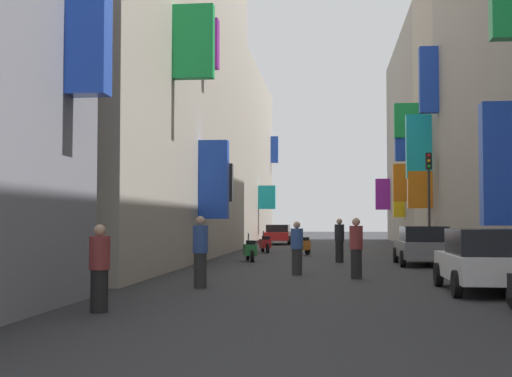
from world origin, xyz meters
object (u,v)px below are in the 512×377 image
object	(u,v)px
parked_car_grey	(423,245)
scooter_green	(250,250)
pedestrian_near_right	(297,248)
pedestrian_near_left	(339,241)
traffic_light_near_corner	(429,187)
parked_car_red	(278,234)
scooter_orange	(302,245)
pedestrian_crossing	(356,248)
pedestrian_mid_street	(99,269)
scooter_red	(265,244)
parked_car_white	(485,259)
pedestrian_far_away	(200,252)

from	to	relation	value
parked_car_grey	scooter_green	xyz separation A→B (m)	(-6.73, 1.80, -0.30)
parked_car_grey	pedestrian_near_right	bearing A→B (deg)	-130.18
pedestrian_near_left	traffic_light_near_corner	distance (m)	6.62
parked_car_red	scooter_orange	xyz separation A→B (m)	(2.31, -15.02, -0.26)
pedestrian_crossing	pedestrian_near_left	size ratio (longest dim) A/B	1.00
pedestrian_crossing	pedestrian_mid_street	world-z (taller)	pedestrian_crossing
scooter_orange	pedestrian_near_right	bearing A→B (deg)	-88.38
scooter_green	pedestrian_near_left	distance (m)	3.72
traffic_light_near_corner	scooter_red	bearing A→B (deg)	155.61
pedestrian_crossing	scooter_green	bearing A→B (deg)	115.80
pedestrian_near_right	parked_car_red	bearing A→B (deg)	95.55
scooter_green	pedestrian_near_right	size ratio (longest dim) A/B	1.15
scooter_green	pedestrian_mid_street	distance (m)	16.25
parked_car_white	traffic_light_near_corner	distance (m)	16.01
scooter_red	traffic_light_near_corner	distance (m)	9.03
scooter_green	parked_car_white	bearing A→B (deg)	-59.77
scooter_red	pedestrian_near_left	distance (m)	9.01
scooter_green	pedestrian_far_away	world-z (taller)	pedestrian_far_away
scooter_red	scooter_green	xyz separation A→B (m)	(0.09, -7.54, -0.00)
pedestrian_far_away	traffic_light_near_corner	world-z (taller)	traffic_light_near_corner
parked_car_white	scooter_red	size ratio (longest dim) A/B	2.13
parked_car_red	parked_car_grey	xyz separation A→B (m)	(7.12, -22.09, 0.04)
parked_car_white	scooter_green	size ratio (longest dim) A/B	2.16
parked_car_grey	pedestrian_mid_street	xyz separation A→B (m)	(-7.62, -14.42, 0.03)
parked_car_red	parked_car_grey	bearing A→B (deg)	-72.14
parked_car_grey	pedestrian_crossing	distance (m)	7.07
pedestrian_near_left	pedestrian_mid_street	world-z (taller)	pedestrian_near_left
pedestrian_near_left	pedestrian_far_away	bearing A→B (deg)	-108.18
pedestrian_mid_street	traffic_light_near_corner	distance (m)	22.10
parked_car_red	parked_car_white	bearing A→B (deg)	-77.24
scooter_green	pedestrian_far_away	bearing A→B (deg)	-89.57
scooter_green	pedestrian_near_left	size ratio (longest dim) A/B	1.08
parked_car_red	pedestrian_mid_street	xyz separation A→B (m)	(-0.50, -36.50, 0.07)
pedestrian_crossing	pedestrian_near_left	world-z (taller)	pedestrian_crossing
pedestrian_crossing	traffic_light_near_corner	distance (m)	13.08
parked_car_white	parked_car_grey	bearing A→B (deg)	90.88
parked_car_grey	pedestrian_crossing	bearing A→B (deg)	-112.45
pedestrian_crossing	parked_car_grey	bearing A→B (deg)	67.55
scooter_green	pedestrian_far_away	xyz separation A→B (m)	(0.09, -11.46, 0.43)
pedestrian_near_right	scooter_green	bearing A→B (deg)	107.77
scooter_red	pedestrian_far_away	world-z (taller)	pedestrian_far_away
pedestrian_crossing	pedestrian_mid_street	size ratio (longest dim) A/B	1.09
pedestrian_crossing	traffic_light_near_corner	size ratio (longest dim) A/B	0.37
parked_car_white	pedestrian_mid_street	size ratio (longest dim) A/B	2.53
pedestrian_near_right	pedestrian_far_away	xyz separation A→B (m)	(-2.18, -4.37, 0.08)
scooter_red	scooter_orange	bearing A→B (deg)	-48.47
scooter_red	pedestrian_near_right	world-z (taller)	pedestrian_near_right
scooter_red	scooter_green	world-z (taller)	same
parked_car_red	scooter_red	size ratio (longest dim) A/B	2.31
scooter_red	pedestrian_mid_street	size ratio (longest dim) A/B	1.19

